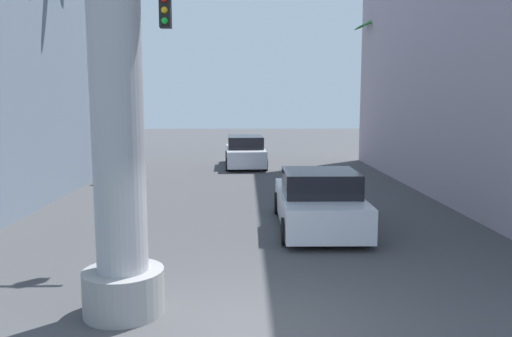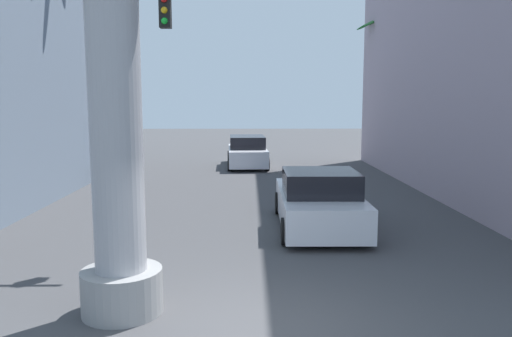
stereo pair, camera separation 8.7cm
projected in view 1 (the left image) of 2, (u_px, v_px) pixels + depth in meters
name	position (u px, v px, depth m)	size (l,w,h in m)	color
ground_plane	(253.00, 199.00, 17.06)	(87.68, 87.68, 0.00)	#424244
neon_sign_pole	(114.00, 1.00, 7.26)	(3.35, 1.27, 10.38)	#9E9EA3
street_lamp	(471.00, 68.00, 14.08)	(2.84, 0.28, 6.91)	#59595E
traffic_light_mast	(29.00, 64.00, 10.65)	(5.57, 0.32, 5.77)	#333333
car_lead	(318.00, 202.00, 13.07)	(2.16, 4.64, 1.56)	black
car_far	(245.00, 152.00, 25.50)	(2.18, 4.83, 1.56)	black
palm_tree_far_right	(377.00, 76.00, 26.21)	(2.50, 2.50, 7.65)	brown
palm_tree_mid_left	(47.00, 37.00, 16.88)	(3.27, 3.23, 8.86)	brown
pedestrian_far_left	(114.00, 158.00, 20.32)	(0.42, 0.42, 1.77)	gray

